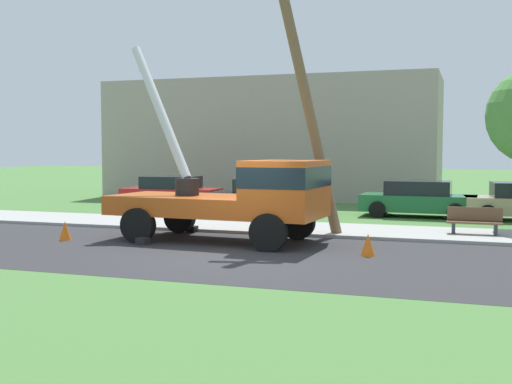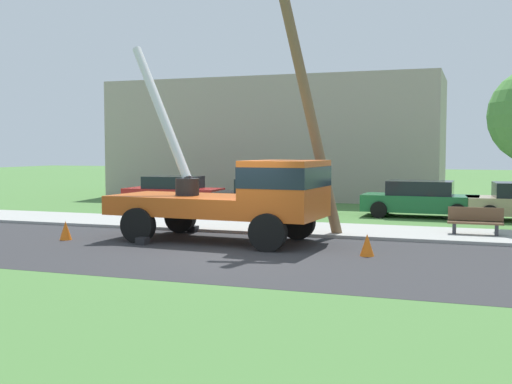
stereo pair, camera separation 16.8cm
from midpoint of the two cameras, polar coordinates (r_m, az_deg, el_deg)
The scene contains 12 objects.
ground_plane at distance 27.62m, azimuth 6.62°, elevation -1.67°, with size 120.00×120.00×0.00m, color #477538.
road_asphalt at distance 16.18m, azimuth -2.43°, elevation -5.57°, with size 80.00×7.14×0.01m, color #2B2B2D.
sidewalk_strip at distance 21.00m, azimuth 2.66°, elevation -3.26°, with size 80.00×3.14×0.10m, color #9E9E99.
utility_truck at distance 17.96m, azimuth -1.46°, elevation -0.11°, with size 6.75×3.21×5.98m.
leaning_utility_pole at distance 19.37m, azimuth 4.06°, elevation 9.45°, with size 2.76×1.20×8.84m.
traffic_cone_ahead at distance 16.03m, azimuth 9.75°, elevation -4.71°, with size 0.36×0.36×0.56m, color orange.
traffic_cone_behind at distance 19.37m, azimuth -17.05°, elevation -3.35°, with size 0.36×0.36×0.56m, color orange.
parked_sedan_red at distance 29.21m, azimuth -7.80°, elevation 0.02°, with size 4.49×2.17×1.42m.
parked_sedan_black at distance 26.39m, azimuth 0.73°, elevation -0.35°, with size 4.54×2.26×1.42m.
parked_sedan_green at distance 25.61m, azimuth 14.20°, elevation -0.60°, with size 4.43×2.08×1.42m.
park_bench at distance 20.20m, azimuth 18.84°, elevation -2.57°, with size 1.60×0.45×0.90m.
lowrise_building_backdrop at distance 35.28m, azimuth 1.30°, elevation 4.76°, with size 18.00×6.00×6.40m, color #A5998C.
Camera 1 is at (5.70, -14.90, 2.66)m, focal length 44.44 mm.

